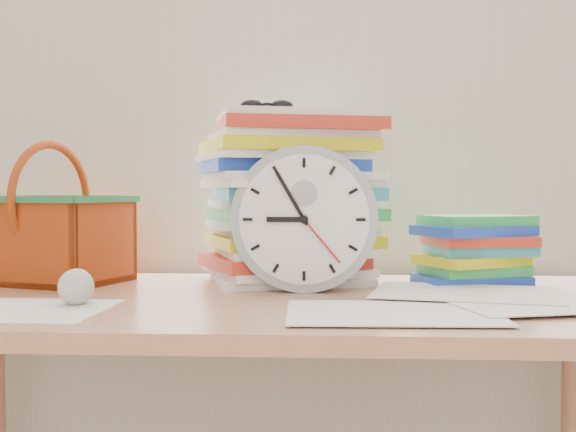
# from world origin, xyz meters

# --- Properties ---
(curtain) EXTENTS (2.40, 0.01, 2.50)m
(curtain) POSITION_xyz_m (0.00, 1.98, 1.30)
(curtain) COLOR beige
(curtain) RESTS_ON room_shell
(desk) EXTENTS (1.40, 0.70, 0.75)m
(desk) POSITION_xyz_m (0.00, 1.60, 0.68)
(desk) COLOR #AC7450
(desk) RESTS_ON ground
(paper_stack) EXTENTS (0.43, 0.39, 0.36)m
(paper_stack) POSITION_xyz_m (0.03, 1.82, 0.93)
(paper_stack) COLOR white
(paper_stack) RESTS_ON desk
(clock) EXTENTS (0.28, 0.06, 0.28)m
(clock) POSITION_xyz_m (0.07, 1.67, 0.89)
(clock) COLOR #959DA6
(clock) RESTS_ON desk
(sunglasses) EXTENTS (0.14, 0.12, 0.03)m
(sunglasses) POSITION_xyz_m (-0.01, 1.80, 1.12)
(sunglasses) COLOR black
(sunglasses) RESTS_ON paper_stack
(book_stack) EXTENTS (0.29, 0.26, 0.14)m
(book_stack) POSITION_xyz_m (0.42, 1.79, 0.82)
(book_stack) COLOR white
(book_stack) RESTS_ON desk
(basket) EXTENTS (0.34, 0.30, 0.29)m
(basket) POSITION_xyz_m (-0.47, 1.78, 0.89)
(basket) COLOR #B84411
(basket) RESTS_ON desk
(crumpled_ball) EXTENTS (0.06, 0.06, 0.06)m
(crumpled_ball) POSITION_xyz_m (-0.31, 1.48, 0.78)
(crumpled_ball) COLOR silver
(crumpled_ball) RESTS_ON desk
(scattered_papers) EXTENTS (1.26, 0.42, 0.02)m
(scattered_papers) POSITION_xyz_m (0.00, 1.60, 0.76)
(scattered_papers) COLOR white
(scattered_papers) RESTS_ON desk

